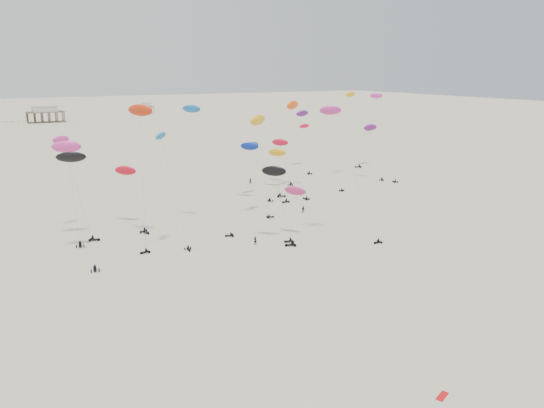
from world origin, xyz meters
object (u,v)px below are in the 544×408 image
pavilion_small (147,109)px  pavilion_main (45,115)px  rig_4 (278,162)px  rig_9 (257,157)px  spectator_0 (255,245)px

pavilion_small → pavilion_main: bearing=-156.8°
pavilion_main → rig_4: size_ratio=1.43×
pavilion_main → pavilion_small: pavilion_main is taller
pavilion_main → pavilion_small: size_ratio=2.33×
rig_9 → spectator_0: (-16.29, -30.76, -10.40)m
rig_4 → rig_9: bearing=-16.1°
rig_9 → spectator_0: bearing=143.1°
rig_9 → spectator_0: size_ratio=8.09×
pavilion_small → rig_9: bearing=-100.3°
rig_4 → rig_9: 12.97m
spectator_0 → pavilion_small: bearing=-56.9°
pavilion_main → rig_9: (22.34, -232.05, 6.18)m
pavilion_small → rig_4: 257.30m
pavilion_small → spectator_0: bearing=-102.3°
pavilion_main → rig_4: (32.46, -224.51, 3.19)m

